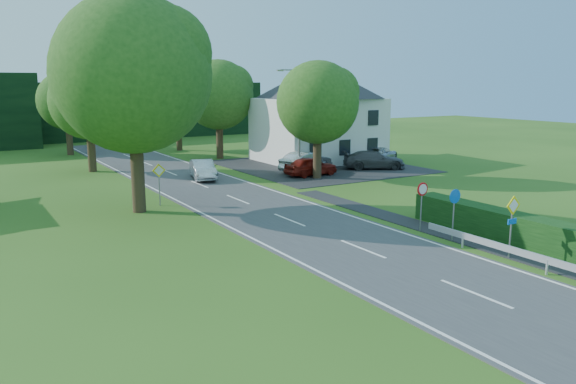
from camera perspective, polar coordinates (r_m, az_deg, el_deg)
road at (r=30.58m, az=-1.82°, el=-2.11°), size 7.00×80.00×0.04m
parking_pad at (r=47.68m, az=3.08°, el=2.64°), size 14.00×16.00×0.04m
line_edge_left at (r=29.17m, az=-7.39°, el=-2.80°), size 0.12×80.00×0.01m
line_edge_right at (r=32.25m, az=3.22°, el=-1.39°), size 0.12×80.00×0.01m
line_centre at (r=30.58m, az=-1.82°, el=-2.07°), size 0.12×80.00×0.01m
tree_main at (r=31.19m, az=-15.37°, el=8.53°), size 9.40×9.40×11.64m
tree_left_far at (r=47.03m, az=-19.54°, el=7.14°), size 7.00×7.00×8.58m
tree_right_far at (r=52.65m, az=-7.03°, el=8.32°), size 7.40×7.40×9.09m
tree_left_back at (r=58.91m, az=-21.48°, el=7.43°), size 6.60×6.60×8.07m
tree_right_back at (r=59.72m, az=-11.08°, el=7.78°), size 6.20×6.20×7.56m
tree_right_mid at (r=41.15m, az=3.03°, el=7.29°), size 7.00×7.00×8.58m
treeline_right at (r=75.50m, az=-13.89°, el=8.09°), size 30.00×5.00×7.00m
house_white at (r=50.84m, az=3.10°, el=8.13°), size 10.60×8.40×8.60m
streetlight at (r=42.58m, az=1.02°, el=7.66°), size 2.03×0.18×8.00m
sign_priority_right at (r=24.04m, az=21.83°, el=-2.21°), size 0.78×0.09×2.59m
sign_roundabout at (r=25.92m, az=16.54°, el=-1.23°), size 0.64×0.08×2.37m
sign_speed_limit at (r=27.25m, az=13.47°, el=-0.29°), size 0.64×0.11×2.37m
sign_priority_left at (r=32.97m, az=-12.97°, el=1.58°), size 0.78×0.09×2.44m
moving_car at (r=41.46m, az=-8.65°, el=2.27°), size 2.49×4.51×1.41m
motorcycle at (r=42.13m, az=-7.93°, el=2.16°), size 1.15×2.02×1.01m
parked_car_red at (r=42.59m, az=2.33°, el=2.63°), size 4.24×1.84×1.42m
parked_car_silver_a at (r=44.52m, az=1.83°, el=3.11°), size 5.09×3.08×1.58m
parked_car_grey at (r=46.52m, az=8.72°, el=3.25°), size 5.41×4.14×1.46m
parked_car_silver_b at (r=50.55m, az=9.27°, el=3.78°), size 5.28×4.41×1.34m
parasol at (r=49.15m, az=3.23°, el=4.05°), size 2.13×2.17×1.93m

